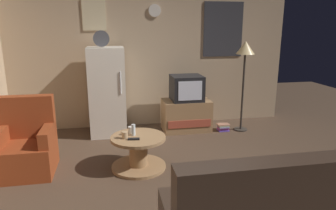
# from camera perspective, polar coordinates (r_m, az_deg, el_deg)

# --- Properties ---
(ground_plane) EXTENTS (12.00, 12.00, 0.00)m
(ground_plane) POSITION_cam_1_polar(r_m,az_deg,el_deg) (3.82, 1.92, -14.38)
(ground_plane) COLOR #4C3828
(wall_with_art) EXTENTS (5.20, 0.12, 2.65)m
(wall_with_art) POSITION_cam_1_polar(r_m,az_deg,el_deg) (5.78, -3.29, 9.34)
(wall_with_art) COLOR tan
(wall_with_art) RESTS_ON ground_plane
(fridge) EXTENTS (0.60, 0.62, 1.77)m
(fridge) POSITION_cam_1_polar(r_m,az_deg,el_deg) (5.37, -11.18, 2.48)
(fridge) COLOR silver
(fridge) RESTS_ON ground_plane
(tv_stand) EXTENTS (0.84, 0.53, 0.56)m
(tv_stand) POSITION_cam_1_polar(r_m,az_deg,el_deg) (5.58, 3.36, -1.88)
(tv_stand) COLOR #9E754C
(tv_stand) RESTS_ON ground_plane
(crt_tv) EXTENTS (0.54, 0.51, 0.44)m
(crt_tv) POSITION_cam_1_polar(r_m,az_deg,el_deg) (5.46, 3.46, 3.15)
(crt_tv) COLOR black
(crt_tv) RESTS_ON tv_stand
(standing_lamp) EXTENTS (0.32, 0.32, 1.59)m
(standing_lamp) POSITION_cam_1_polar(r_m,az_deg,el_deg) (5.52, 14.04, 8.99)
(standing_lamp) COLOR #332D28
(standing_lamp) RESTS_ON ground_plane
(coffee_table) EXTENTS (0.72, 0.72, 0.44)m
(coffee_table) POSITION_cam_1_polar(r_m,az_deg,el_deg) (4.14, -5.47, -8.67)
(coffee_table) COLOR #9E754C
(coffee_table) RESTS_ON ground_plane
(wine_glass) EXTENTS (0.05, 0.05, 0.15)m
(wine_glass) POSITION_cam_1_polar(r_m,az_deg,el_deg) (4.08, -6.40, -4.59)
(wine_glass) COLOR silver
(wine_glass) RESTS_ON coffee_table
(mug_ceramic_white) EXTENTS (0.08, 0.08, 0.09)m
(mug_ceramic_white) POSITION_cam_1_polar(r_m,az_deg,el_deg) (4.17, -6.86, -4.58)
(mug_ceramic_white) COLOR silver
(mug_ceramic_white) RESTS_ON coffee_table
(mug_ceramic_tan) EXTENTS (0.08, 0.08, 0.09)m
(mug_ceramic_tan) POSITION_cam_1_polar(r_m,az_deg,el_deg) (3.99, -7.98, -5.53)
(mug_ceramic_tan) COLOR tan
(mug_ceramic_tan) RESTS_ON coffee_table
(remote_control) EXTENTS (0.15, 0.07, 0.02)m
(remote_control) POSITION_cam_1_polar(r_m,az_deg,el_deg) (3.94, -6.37, -6.26)
(remote_control) COLOR black
(remote_control) RESTS_ON coffee_table
(armchair) EXTENTS (0.68, 0.68, 0.96)m
(armchair) POSITION_cam_1_polar(r_m,az_deg,el_deg) (4.39, -24.68, -6.98)
(armchair) COLOR maroon
(armchair) RESTS_ON ground_plane
(book_stack) EXTENTS (0.21, 0.17, 0.13)m
(book_stack) POSITION_cam_1_polar(r_m,az_deg,el_deg) (5.68, 10.14, -4.04)
(book_stack) COLOR #6149BF
(book_stack) RESTS_ON ground_plane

